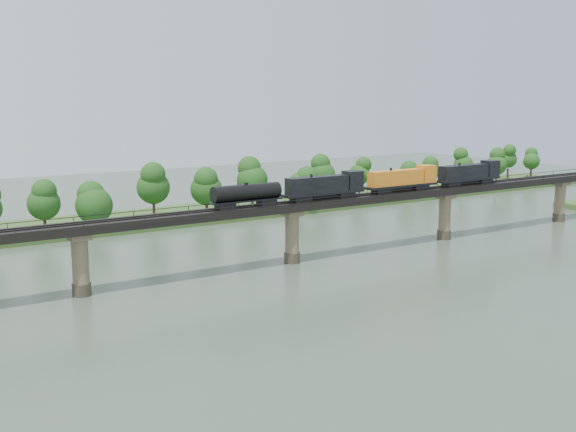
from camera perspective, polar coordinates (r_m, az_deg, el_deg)
ground at (r=113.04m, az=8.91°, el=-6.61°), size 400.00×400.00×0.00m
far_bank at (r=182.94m, az=-9.36°, el=-0.08°), size 300.00×24.00×1.60m
bridge at (r=134.65m, az=0.32°, el=-1.45°), size 236.00×30.00×11.50m
bridge_superstructure at (r=133.57m, az=0.33°, el=1.22°), size 220.00×4.90×0.75m
far_treeline at (r=174.46m, az=-11.28°, el=2.06°), size 289.06×17.54×13.60m
freight_train at (r=145.67m, az=7.05°, el=2.69°), size 72.67×2.83×5.00m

